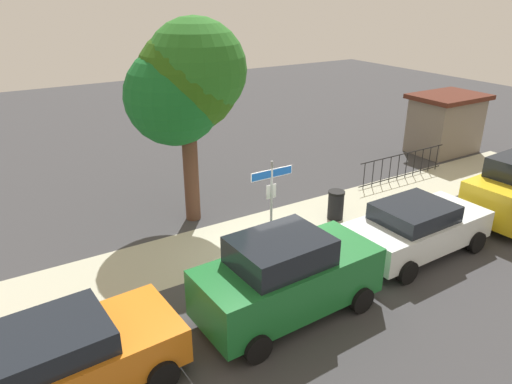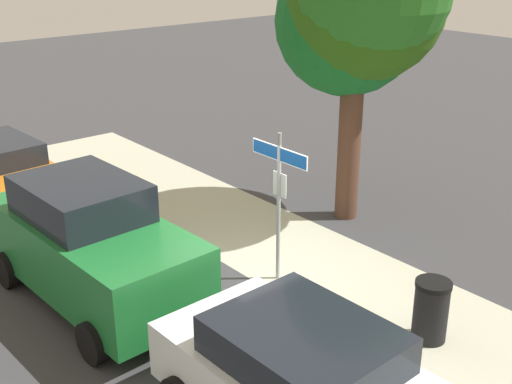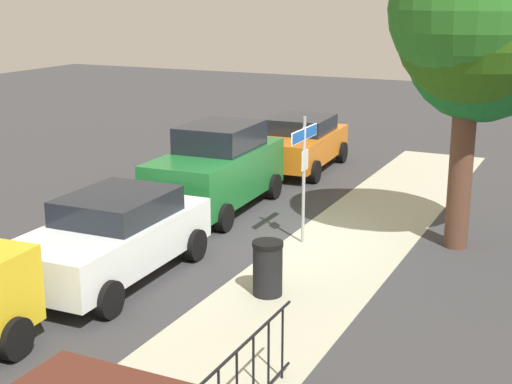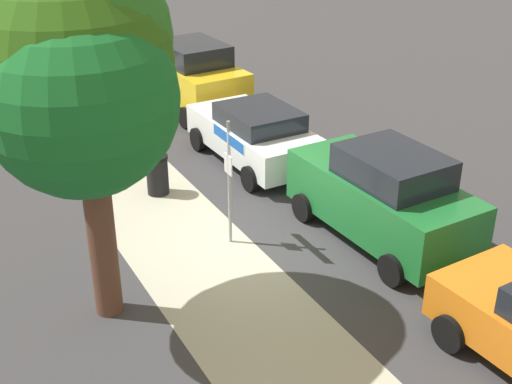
# 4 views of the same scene
# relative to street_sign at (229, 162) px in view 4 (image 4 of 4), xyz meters

# --- Properties ---
(ground_plane) EXTENTS (60.00, 60.00, 0.00)m
(ground_plane) POSITION_rel_street_sign_xyz_m (-0.17, -0.40, -1.85)
(ground_plane) COLOR #38383A
(sidewalk_strip) EXTENTS (24.00, 2.60, 0.00)m
(sidewalk_strip) POSITION_rel_street_sign_xyz_m (1.83, 0.90, -1.85)
(sidewalk_strip) COLOR #AFAE97
(sidewalk_strip) RESTS_ON ground_plane
(street_sign) EXTENTS (1.35, 0.07, 2.70)m
(street_sign) POSITION_rel_street_sign_xyz_m (0.00, 0.00, 0.00)
(street_sign) COLOR #9EA0A5
(street_sign) RESTS_ON ground_plane
(shade_tree) EXTENTS (3.72, 3.23, 6.38)m
(shade_tree) POSITION_rel_street_sign_xyz_m (-1.08, 3.08, 2.63)
(shade_tree) COLOR brown
(shade_tree) RESTS_ON ground_plane
(car_green) EXTENTS (4.42, 2.19, 2.08)m
(car_green) POSITION_rel_street_sign_xyz_m (-1.42, -2.83, -0.82)
(car_green) COLOR #1C6C2E
(car_green) RESTS_ON ground_plane
(car_white) EXTENTS (4.35, 2.19, 1.57)m
(car_white) POSITION_rel_street_sign_xyz_m (3.38, -2.42, -1.03)
(car_white) COLOR white
(car_white) RESTS_ON ground_plane
(car_yellow) EXTENTS (4.71, 2.39, 2.16)m
(car_yellow) POSITION_rel_street_sign_xyz_m (8.18, -2.69, -0.78)
(car_yellow) COLOR gold
(car_yellow) RESTS_ON ground_plane
(iron_fence) EXTENTS (4.57, 0.04, 1.07)m
(iron_fence) POSITION_rel_street_sign_xyz_m (7.51, 1.90, -1.29)
(iron_fence) COLOR black
(iron_fence) RESTS_ON ground_plane
(trash_bin) EXTENTS (0.55, 0.55, 0.98)m
(trash_bin) POSITION_rel_street_sign_xyz_m (2.88, 0.50, -1.35)
(trash_bin) COLOR black
(trash_bin) RESTS_ON ground_plane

